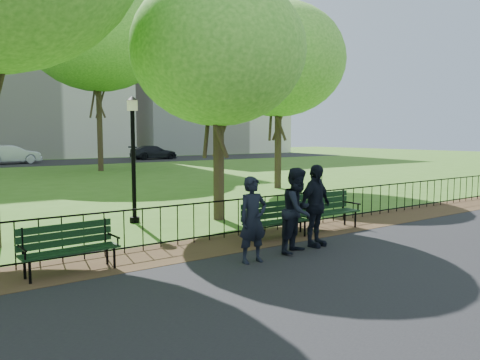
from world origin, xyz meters
TOP-DOWN VIEW (x-y plane):
  - ground at (0.00, 0.00)m, footprint 120.00×120.00m
  - asphalt_path at (0.00, -3.40)m, footprint 60.00×9.20m
  - dirt_strip at (0.00, 1.50)m, footprint 60.00×1.60m
  - far_street at (0.00, 35.00)m, footprint 70.00×9.00m
  - iron_fence at (0.00, 2.00)m, footprint 24.06×0.06m
  - apartment_east at (26.00, 48.00)m, footprint 20.00×15.00m
  - park_bench_main at (0.39, 1.24)m, footprint 1.75×0.57m
  - park_bench_left_a at (-3.87, 1.30)m, footprint 1.65×0.59m
  - park_bench_right_a at (2.44, 1.36)m, footprint 1.80×0.58m
  - lamppost at (-1.10, 5.06)m, footprint 0.31×0.31m
  - tree_near_e at (1.03, 4.13)m, footprint 4.82×4.82m
  - tree_mid_e at (7.40, 9.14)m, footprint 5.83×5.83m
  - tree_far_e at (4.28, 23.52)m, footprint 9.50×9.50m
  - person_left at (-0.89, -0.02)m, footprint 0.61×0.42m
  - person_mid at (0.30, 0.06)m, footprint 0.94×0.71m
  - person_right at (0.95, 0.23)m, footprint 1.09×0.63m
  - sedan_silver at (0.65, 34.71)m, footprint 4.87×2.64m
  - sedan_dark at (13.26, 34.67)m, footprint 4.65×2.10m

SIDE VIEW (x-z plane):
  - ground at x=0.00m, z-range 0.00..0.00m
  - asphalt_path at x=0.00m, z-range 0.00..0.01m
  - far_street at x=0.00m, z-range 0.00..0.01m
  - dirt_strip at x=0.00m, z-range 0.01..0.02m
  - iron_fence at x=0.00m, z-range 0.00..1.00m
  - park_bench_left_a at x=-3.87m, z-range 0.07..0.99m
  - park_bench_main at x=0.39m, z-range 0.11..1.03m
  - park_bench_right_a at x=2.44m, z-range 0.07..1.09m
  - sedan_dark at x=13.26m, z-range 0.01..1.33m
  - sedan_silver at x=0.65m, z-range 0.01..1.54m
  - person_left at x=-0.89m, z-range 0.01..1.62m
  - person_mid at x=0.30m, z-range 0.01..1.73m
  - person_right at x=0.95m, z-range 0.01..1.76m
  - lamppost at x=-1.10m, z-range 0.15..3.57m
  - tree_near_e at x=1.03m, z-range 1.30..8.01m
  - tree_mid_e at x=7.40m, z-range 1.58..9.71m
  - tree_far_e at x=4.28m, z-range 2.58..15.82m
  - apartment_east at x=26.00m, z-range 0.00..24.00m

